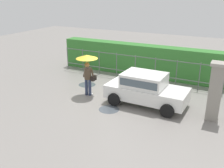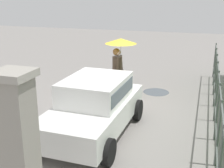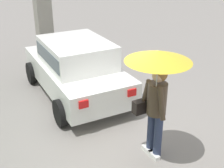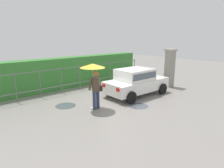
{
  "view_description": "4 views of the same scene",
  "coord_description": "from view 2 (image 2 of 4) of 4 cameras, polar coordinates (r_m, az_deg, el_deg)",
  "views": [
    {
      "loc": [
        5.25,
        -10.77,
        5.03
      ],
      "look_at": [
        -0.17,
        -0.16,
        0.66
      ],
      "focal_mm": 41.27,
      "sensor_mm": 36.0,
      "label": 1
    },
    {
      "loc": [
        8.23,
        2.33,
        3.54
      ],
      "look_at": [
        -0.02,
        -0.31,
        0.86
      ],
      "focal_mm": 47.48,
      "sensor_mm": 36.0,
      "label": 2
    },
    {
      "loc": [
        -4.89,
        2.33,
        3.51
      ],
      "look_at": [
        -0.02,
        -0.39,
        0.94
      ],
      "focal_mm": 47.65,
      "sensor_mm": 36.0,
      "label": 3
    },
    {
      "loc": [
        -6.27,
        -7.32,
        3.23
      ],
      "look_at": [
        -0.2,
        -0.34,
        0.94
      ],
      "focal_mm": 31.43,
      "sensor_mm": 36.0,
      "label": 4
    }
  ],
  "objects": [
    {
      "name": "puddle_near",
      "position": [
        9.44,
        -7.99,
        -5.0
      ],
      "size": [
        0.92,
        0.92,
        0.0
      ],
      "primitive_type": "cylinder",
      "color": "#4C545B",
      "rests_on": "ground"
    },
    {
      "name": "pedestrian",
      "position": [
        10.19,
        1.43,
        5.93
      ],
      "size": [
        1.08,
        1.08,
        2.06
      ],
      "rotation": [
        0.0,
        0.0,
        1.58
      ],
      "color": "#2D3856",
      "rests_on": "ground"
    },
    {
      "name": "gate_pillar",
      "position": [
        5.11,
        -17.44,
        -10.4
      ],
      "size": [
        0.6,
        0.6,
        2.42
      ],
      "color": "gray",
      "rests_on": "ground"
    },
    {
      "name": "puddle_far",
      "position": [
        11.13,
        8.49,
        -1.54
      ],
      "size": [
        0.96,
        0.96,
        0.0
      ],
      "primitive_type": "cylinder",
      "color": "#4C545B",
      "rests_on": "ground"
    },
    {
      "name": "fence_section",
      "position": [
        8.8,
        19.49,
        -1.8
      ],
      "size": [
        9.75,
        0.05,
        1.5
      ],
      "color": "#59605B",
      "rests_on": "ground"
    },
    {
      "name": "car",
      "position": [
        7.61,
        -3.34,
        -3.89
      ],
      "size": [
        3.77,
        1.93,
        1.48
      ],
      "rotation": [
        0.0,
        0.0,
        -0.02
      ],
      "color": "white",
      "rests_on": "ground"
    },
    {
      "name": "ground_plane",
      "position": [
        9.26,
        1.82,
        -5.3
      ],
      "size": [
        40.0,
        40.0,
        0.0
      ],
      "primitive_type": "plane",
      "color": "gray"
    }
  ]
}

